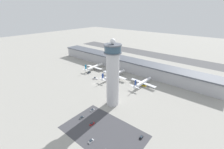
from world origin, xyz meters
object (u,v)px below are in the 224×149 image
(car_white_wagon, at_px, (92,124))
(car_navy_sedan, at_px, (141,137))
(airplane_gate_alpha, at_px, (94,67))
(airplane_gate_charlie, at_px, (143,83))
(service_truck_catering, at_px, (95,78))
(service_truck_fuel, at_px, (89,73))
(control_tower, at_px, (113,74))
(airplane_gate_bravo, at_px, (114,75))
(car_yellow_taxi, at_px, (92,110))
(car_blue_compact, at_px, (91,141))
(car_silver_sedan, at_px, (82,117))
(service_truck_baggage, at_px, (117,76))
(service_truck_water, at_px, (144,85))

(car_white_wagon, bearing_deg, car_navy_sedan, 18.61)
(airplane_gate_alpha, relative_size, airplane_gate_charlie, 1.06)
(service_truck_catering, bearing_deg, service_truck_fuel, 159.42)
(control_tower, relative_size, airplane_gate_charlie, 1.85)
(car_white_wagon, bearing_deg, service_truck_fuel, 138.52)
(control_tower, xyz_separation_m, airplane_gate_bravo, (-38.08, 49.84, -27.66))
(airplane_gate_bravo, relative_size, service_truck_catering, 5.73)
(car_yellow_taxi, bearing_deg, airplane_gate_alpha, 134.40)
(car_navy_sedan, bearing_deg, car_yellow_taxi, 179.81)
(car_yellow_taxi, distance_m, car_blue_compact, 36.73)
(airplane_gate_alpha, xyz_separation_m, car_silver_sedan, (75.21, -89.78, -3.43))
(service_truck_fuel, relative_size, car_white_wagon, 1.37)
(control_tower, distance_m, car_blue_compact, 59.60)
(airplane_gate_alpha, distance_m, airplane_gate_charlie, 86.94)
(airplane_gate_alpha, xyz_separation_m, car_blue_compact, (100.40, -102.55, -3.42))
(service_truck_catering, distance_m, car_blue_compact, 107.20)
(airplane_gate_bravo, relative_size, car_blue_compact, 10.39)
(service_truck_baggage, height_order, service_truck_water, service_truck_baggage)
(service_truck_fuel, bearing_deg, airplane_gate_charlie, 10.75)
(airplane_gate_bravo, bearing_deg, car_navy_sedan, -40.71)
(control_tower, height_order, service_truck_water, control_tower)
(car_yellow_taxi, bearing_deg, service_truck_baggage, 110.71)
(service_truck_fuel, relative_size, car_blue_compact, 1.47)
(service_truck_fuel, distance_m, service_truck_baggage, 43.79)
(service_truck_catering, bearing_deg, airplane_gate_charlie, 21.40)
(car_blue_compact, bearing_deg, car_yellow_taxi, 134.35)
(service_truck_catering, bearing_deg, service_truck_water, 20.97)
(airplane_gate_bravo, height_order, airplane_gate_charlie, airplane_gate_charlie)
(service_truck_baggage, relative_size, car_silver_sedan, 1.76)
(control_tower, distance_m, car_navy_sedan, 58.48)
(airplane_gate_charlie, height_order, car_white_wagon, airplane_gate_charlie)
(car_white_wagon, relative_size, car_yellow_taxi, 1.08)
(airplane_gate_bravo, xyz_separation_m, car_white_wagon, (43.62, -84.00, -4.07))
(service_truck_water, relative_size, car_silver_sedan, 1.34)
(service_truck_water, height_order, car_navy_sedan, service_truck_water)
(service_truck_water, height_order, car_blue_compact, service_truck_water)
(service_truck_fuel, xyz_separation_m, car_white_wagon, (82.63, -73.05, -0.45))
(car_white_wagon, height_order, car_yellow_taxi, car_white_wagon)
(airplane_gate_charlie, bearing_deg, car_yellow_taxi, -99.22)
(airplane_gate_bravo, distance_m, car_blue_compact, 112.10)
(car_silver_sedan, xyz_separation_m, car_navy_sedan, (51.62, 13.32, -0.04))
(airplane_gate_bravo, relative_size, car_white_wagon, 9.70)
(service_truck_fuel, xyz_separation_m, service_truck_water, (83.34, 15.65, -0.16))
(car_silver_sedan, bearing_deg, car_navy_sedan, 14.47)
(service_truck_catering, relative_size, service_truck_fuel, 1.23)
(service_truck_fuel, bearing_deg, airplane_gate_alpha, 108.13)
(control_tower, distance_m, service_truck_baggage, 74.83)
(service_truck_fuel, bearing_deg, car_white_wagon, -41.48)
(airplane_gate_bravo, xyz_separation_m, car_yellow_taxi, (30.32, -70.76, -4.09))
(service_truck_baggage, height_order, car_yellow_taxi, service_truck_baggage)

